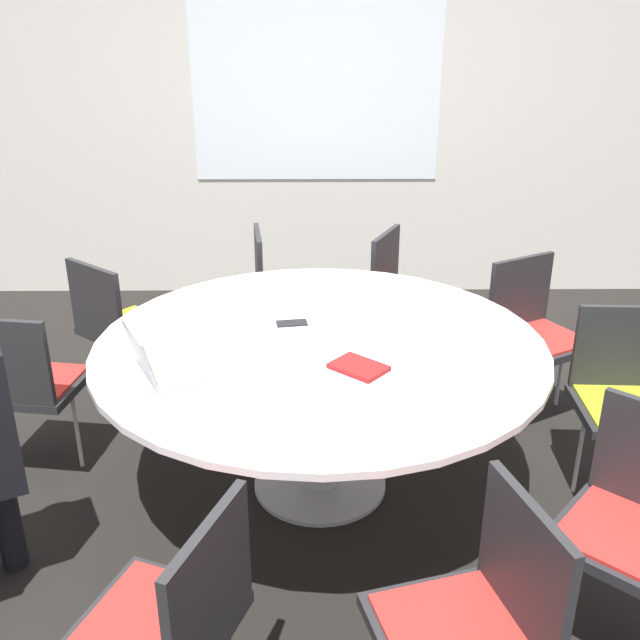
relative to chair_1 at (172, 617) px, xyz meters
name	(u,v)px	position (x,y,z in m)	size (l,w,h in m)	color
ground_plane	(320,485)	(0.42, 1.29, -0.51)	(16.00, 16.00, 0.00)	black
wall_back	(317,117)	(0.42, 3.93, 0.85)	(8.00, 0.07, 2.70)	silver
conference_table	(320,363)	(0.42, 1.29, 0.14)	(1.94, 1.94, 0.74)	#B7B7BC
chair_1	(172,617)	(0.00, 0.00, 0.00)	(0.55, 0.56, 0.85)	#262628
chair_2	(477,614)	(0.84, 0.00, 0.00)	(0.52, 0.54, 0.85)	#262628
chair_3	(638,513)	(1.47, 0.43, 0.00)	(0.61, 0.61, 0.85)	#262628
chair_4	(625,389)	(1.78, 1.29, 0.00)	(0.46, 0.44, 0.85)	#262628
chair_5	(534,325)	(1.58, 2.01, 0.00)	(0.59, 0.58, 0.85)	#262628
chair_6	(404,290)	(0.94, 2.55, 0.00)	(0.57, 0.58, 0.85)	#262628
chair_7	(280,286)	(0.19, 2.63, 0.00)	(0.47, 0.49, 0.85)	#262628
chair_8	(119,320)	(-0.67, 2.10, 0.00)	(0.61, 0.60, 0.85)	#262628
chair_9	(24,378)	(-0.93, 1.42, 0.00)	(0.49, 0.48, 0.85)	#262628
laptop	(156,365)	(-0.21, 0.97, 0.29)	(0.34, 0.37, 0.21)	#99999E
spiral_notebook	(359,367)	(0.57, 1.03, 0.25)	(0.26, 0.25, 0.02)	maroon
cell_phone	(292,323)	(0.29, 1.48, 0.24)	(0.15, 0.09, 0.01)	black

